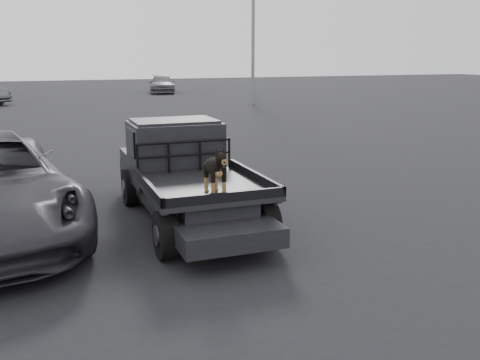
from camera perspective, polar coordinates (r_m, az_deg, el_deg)
name	(u,v)px	position (r m, az deg, el deg)	size (l,w,h in m)	color
ground	(230,242)	(8.97, -1.07, -6.61)	(120.00, 120.00, 0.00)	black
flatbed_ute	(188,197)	(9.97, -5.52, -1.84)	(2.00, 5.40, 0.92)	black
ute_cab	(175,142)	(10.69, -6.98, 4.08)	(1.72, 1.30, 0.88)	black
headache_rack	(185,156)	(10.00, -5.92, 2.51)	(1.80, 0.08, 0.55)	black
dog	(215,171)	(8.29, -2.71, 1.01)	(0.32, 0.60, 0.74)	black
distant_car_b	(162,84)	(44.29, -8.33, 10.09)	(1.93, 4.74, 1.38)	#4C4B51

